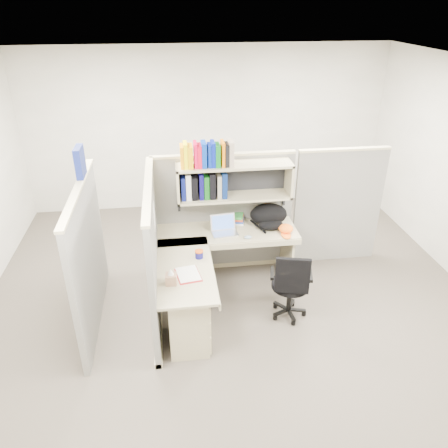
{
  "coord_description": "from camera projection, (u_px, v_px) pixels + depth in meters",
  "views": [
    {
      "loc": [
        -0.67,
        -4.17,
        3.33
      ],
      "look_at": [
        -0.08,
        0.25,
        1.0
      ],
      "focal_mm": 35.0,
      "sensor_mm": 36.0,
      "label": 1
    }
  ],
  "objects": [
    {
      "name": "tissue_box",
      "position": [
        171.0,
        276.0,
        4.41
      ],
      "size": [
        0.12,
        0.12,
        0.18
      ],
      "primitive_type": null,
      "rotation": [
        0.0,
        0.0,
        -0.07
      ],
      "color": "#A57A5D",
      "rests_on": "desk"
    },
    {
      "name": "laptop",
      "position": [
        225.0,
        226.0,
        5.33
      ],
      "size": [
        0.34,
        0.34,
        0.22
      ],
      "primitive_type": null,
      "rotation": [
        0.0,
        0.0,
        0.11
      ],
      "color": "silver",
      "rests_on": "desk"
    },
    {
      "name": "loose_paper",
      "position": [
        188.0,
        274.0,
        4.6
      ],
      "size": [
        0.27,
        0.33,
        0.0
      ],
      "primitive_type": null,
      "rotation": [
        0.0,
        0.0,
        0.17
      ],
      "color": "white",
      "rests_on": "desk"
    },
    {
      "name": "room_shell",
      "position": [
        235.0,
        182.0,
        4.54
      ],
      "size": [
        6.0,
        6.0,
        6.0
      ],
      "color": "#B3B0A2",
      "rests_on": "ground"
    },
    {
      "name": "mouse",
      "position": [
        248.0,
        237.0,
        5.27
      ],
      "size": [
        0.11,
        0.08,
        0.04
      ],
      "primitive_type": "ellipsoid",
      "rotation": [
        0.0,
        0.0,
        0.27
      ],
      "color": "#7D97B1",
      "rests_on": "desk"
    },
    {
      "name": "book_stack",
      "position": [
        238.0,
        218.0,
        5.64
      ],
      "size": [
        0.2,
        0.24,
        0.1
      ],
      "primitive_type": null,
      "rotation": [
        0.0,
        0.0,
        -0.22
      ],
      "color": "gray",
      "rests_on": "desk"
    },
    {
      "name": "task_chair",
      "position": [
        290.0,
        295.0,
        4.96
      ],
      "size": [
        0.51,
        0.47,
        0.9
      ],
      "color": "black",
      "rests_on": "ground"
    },
    {
      "name": "paper_cup",
      "position": [
        223.0,
        223.0,
        5.54
      ],
      "size": [
        0.07,
        0.07,
        0.09
      ],
      "primitive_type": "cylinder",
      "rotation": [
        0.0,
        0.0,
        0.05
      ],
      "color": "white",
      "rests_on": "desk"
    },
    {
      "name": "snack_canister",
      "position": [
        199.0,
        254.0,
        4.87
      ],
      "size": [
        0.09,
        0.09,
        0.09
      ],
      "color": "navy",
      "rests_on": "desk"
    },
    {
      "name": "desk",
      "position": [
        201.0,
        293.0,
        4.79
      ],
      "size": [
        1.74,
        1.75,
        0.73
      ],
      "color": "gray",
      "rests_on": "ground"
    },
    {
      "name": "ground",
      "position": [
        234.0,
        306.0,
        5.29
      ],
      "size": [
        6.0,
        6.0,
        0.0
      ],
      "primitive_type": "plane",
      "color": "#39342C",
      "rests_on": "ground"
    },
    {
      "name": "orange_cap",
      "position": [
        286.0,
        229.0,
        5.4
      ],
      "size": [
        0.23,
        0.25,
        0.1
      ],
      "primitive_type": null,
      "rotation": [
        0.0,
        0.0,
        -0.23
      ],
      "color": "orange",
      "rests_on": "desk"
    },
    {
      "name": "backpack",
      "position": [
        270.0,
        217.0,
        5.49
      ],
      "size": [
        0.48,
        0.37,
        0.28
      ],
      "primitive_type": null,
      "rotation": [
        0.0,
        0.0,
        0.02
      ],
      "color": "black",
      "rests_on": "desk"
    },
    {
      "name": "cubicle",
      "position": [
        198.0,
        224.0,
        5.22
      ],
      "size": [
        3.79,
        1.84,
        1.95
      ],
      "color": "#5D5D58",
      "rests_on": "ground"
    }
  ]
}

